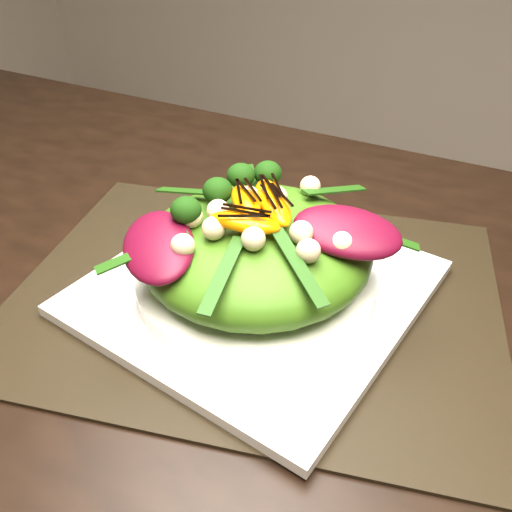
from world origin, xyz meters
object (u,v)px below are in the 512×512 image
at_px(salad_bowl, 256,276).
at_px(lettuce_mound, 256,248).
at_px(placemat, 256,293).
at_px(plate_base, 256,287).
at_px(dining_table, 50,283).
at_px(orange_segment, 253,196).

distance_m(salad_bowl, lettuce_mound, 0.03).
bearing_deg(lettuce_mound, placemat, 26.57).
xyz_separation_m(salad_bowl, lettuce_mound, (-0.00, -0.00, 0.03)).
xyz_separation_m(plate_base, salad_bowl, (0.00, 0.00, 0.01)).
bearing_deg(dining_table, plate_base, 16.48).
distance_m(dining_table, orange_segment, 0.24).
distance_m(placemat, salad_bowl, 0.02).
xyz_separation_m(placemat, lettuce_mound, (-0.00, -0.00, 0.05)).
relative_size(dining_table, orange_segment, 27.50).
bearing_deg(lettuce_mound, plate_base, -90.00).
distance_m(lettuce_mound, orange_segment, 0.05).
bearing_deg(dining_table, orange_segment, 21.64).
distance_m(placemat, orange_segment, 0.10).
height_order(salad_bowl, lettuce_mound, lettuce_mound).
bearing_deg(salad_bowl, orange_segment, 125.47).
xyz_separation_m(placemat, orange_segment, (-0.01, 0.02, 0.10)).
height_order(dining_table, plate_base, dining_table).
bearing_deg(orange_segment, plate_base, -54.53).
distance_m(dining_table, plate_base, 0.22).
bearing_deg(salad_bowl, lettuce_mound, -153.43).
relative_size(placemat, plate_base, 1.61).
height_order(lettuce_mound, orange_segment, orange_segment).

